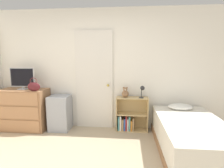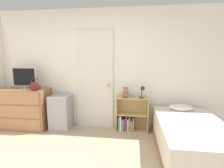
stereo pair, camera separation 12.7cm
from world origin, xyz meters
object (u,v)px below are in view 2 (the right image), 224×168
(dresser, at_px, (26,108))
(bookshelf, at_px, (130,118))
(storage_bin, at_px, (61,112))
(desk_lamp, at_px, (142,90))
(tv, at_px, (24,78))
(bed, at_px, (191,138))
(handbag, at_px, (35,86))
(teddy_bear, at_px, (125,93))

(dresser, height_order, bookshelf, dresser)
(storage_bin, bearing_deg, dresser, -177.09)
(desk_lamp, bearing_deg, storage_bin, -178.41)
(storage_bin, height_order, bookshelf, storage_bin)
(tv, height_order, bed, tv)
(handbag, height_order, desk_lamp, handbag)
(dresser, xyz_separation_m, storage_bin, (0.79, 0.04, -0.07))
(tv, xyz_separation_m, storage_bin, (0.79, 0.01, -0.74))
(storage_bin, bearing_deg, handbag, -155.44)
(tv, distance_m, storage_bin, 1.08)
(bookshelf, bearing_deg, handbag, -171.51)
(bed, bearing_deg, tv, 168.01)
(bookshelf, bearing_deg, storage_bin, -176.68)
(desk_lamp, height_order, bed, desk_lamp)
(dresser, distance_m, handbag, 0.65)
(desk_lamp, distance_m, bed, 1.23)
(teddy_bear, bearing_deg, bed, -35.80)
(tv, bearing_deg, desk_lamp, 1.30)
(desk_lamp, bearing_deg, tv, -178.70)
(tv, xyz_separation_m, desk_lamp, (2.52, 0.06, -0.21))
(bookshelf, relative_size, bed, 0.39)
(teddy_bear, height_order, desk_lamp, desk_lamp)
(tv, bearing_deg, bookshelf, 2.40)
(storage_bin, bearing_deg, teddy_bear, 3.46)
(bookshelf, xyz_separation_m, bed, (0.99, -0.79, -0.01))
(dresser, relative_size, bed, 0.54)
(dresser, bearing_deg, desk_lamp, 2.01)
(dresser, height_order, handbag, handbag)
(handbag, xyz_separation_m, bed, (2.91, -0.50, -0.70))
(handbag, height_order, storage_bin, handbag)
(bookshelf, distance_m, bed, 1.27)
(tv, relative_size, bookshelf, 0.74)
(handbag, distance_m, bookshelf, 2.06)
(dresser, distance_m, bookshelf, 2.27)
(bookshelf, bearing_deg, bed, -38.44)
(storage_bin, height_order, desk_lamp, desk_lamp)
(handbag, relative_size, storage_bin, 0.37)
(tv, xyz_separation_m, handbag, (0.35, -0.19, -0.14))
(dresser, height_order, tv, tv)
(tv, bearing_deg, teddy_bear, 2.44)
(teddy_bear, distance_m, bed, 1.45)
(tv, distance_m, bed, 3.44)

